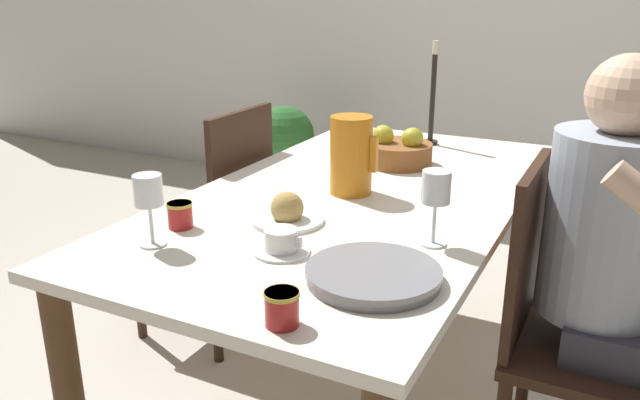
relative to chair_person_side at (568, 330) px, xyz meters
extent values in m
plane|color=beige|center=(-0.64, 0.13, -0.49)|extent=(20.00, 20.00, 0.00)
cube|color=silver|center=(-0.64, 0.13, 0.23)|extent=(0.92, 1.74, 0.03)
cylinder|color=#472D19|center=(-1.04, 0.94, -0.14)|extent=(0.07, 0.07, 0.70)
cylinder|color=#472D19|center=(-0.25, 0.94, -0.14)|extent=(0.07, 0.07, 0.70)
cylinder|color=#331E14|center=(-0.11, 0.18, -0.27)|extent=(0.04, 0.04, 0.42)
cube|color=#331E14|center=(0.07, 0.00, -0.05)|extent=(0.42, 0.42, 0.03)
cube|color=#331E14|center=(-0.12, 0.00, 0.19)|extent=(0.03, 0.39, 0.46)
cylinder|color=#331E14|center=(-1.55, 0.08, -0.27)|extent=(0.04, 0.04, 0.42)
cylinder|color=#331E14|center=(-1.55, 0.45, -0.27)|extent=(0.04, 0.04, 0.42)
cylinder|color=#331E14|center=(-1.18, 0.08, -0.27)|extent=(0.04, 0.04, 0.42)
cylinder|color=#331E14|center=(-1.18, 0.45, -0.27)|extent=(0.04, 0.04, 0.42)
cube|color=#331E14|center=(-1.36, 0.27, -0.05)|extent=(0.42, 0.42, 0.03)
cube|color=#331E14|center=(-1.17, 0.27, 0.19)|extent=(0.03, 0.39, 0.46)
cube|color=#33333D|center=(0.14, 0.03, 0.01)|extent=(0.30, 0.34, 0.11)
cylinder|color=#9EA8B7|center=(0.05, 0.03, 0.29)|extent=(0.30, 0.30, 0.46)
sphere|color=#D6AD8E|center=(0.05, 0.03, 0.60)|extent=(0.19, 0.19, 0.19)
cylinder|color=orange|center=(-0.66, 0.10, 0.36)|extent=(0.13, 0.13, 0.23)
cube|color=orange|center=(-0.59, 0.10, 0.37)|extent=(0.02, 0.02, 0.11)
cone|color=orange|center=(-0.71, 0.10, 0.46)|extent=(0.04, 0.04, 0.04)
cylinder|color=white|center=(-0.32, -0.18, 0.25)|extent=(0.07, 0.07, 0.00)
cylinder|color=white|center=(-0.32, -0.18, 0.30)|extent=(0.01, 0.01, 0.10)
cylinder|color=white|center=(-0.32, -0.18, 0.39)|extent=(0.07, 0.07, 0.08)
cylinder|color=white|center=(-0.92, -0.49, 0.25)|extent=(0.07, 0.07, 0.00)
cylinder|color=white|center=(-0.92, -0.49, 0.30)|extent=(0.01, 0.01, 0.10)
cylinder|color=white|center=(-0.92, -0.49, 0.38)|extent=(0.07, 0.07, 0.07)
cylinder|color=gold|center=(-0.92, -0.49, 0.37)|extent=(0.06, 0.06, 0.04)
cylinder|color=white|center=(-0.62, -0.39, 0.25)|extent=(0.14, 0.14, 0.01)
cylinder|color=white|center=(-0.62, -0.39, 0.28)|extent=(0.08, 0.08, 0.05)
cube|color=white|center=(-0.57, -0.39, 0.28)|extent=(0.01, 0.01, 0.03)
cylinder|color=gray|center=(-0.37, -0.43, 0.25)|extent=(0.28, 0.28, 0.02)
cylinder|color=gray|center=(-0.37, -0.43, 0.27)|extent=(0.29, 0.29, 0.01)
cylinder|color=white|center=(-0.70, -0.21, 0.25)|extent=(0.19, 0.19, 0.01)
sphere|color=tan|center=(-0.70, -0.21, 0.29)|extent=(0.09, 0.09, 0.09)
cylinder|color=#A81E1E|center=(-0.45, -0.67, 0.28)|extent=(0.06, 0.06, 0.07)
cylinder|color=gold|center=(-0.45, -0.67, 0.31)|extent=(0.07, 0.07, 0.01)
cylinder|color=#A81E1E|center=(-0.93, -0.36, 0.28)|extent=(0.06, 0.06, 0.07)
cylinder|color=gold|center=(-0.93, -0.36, 0.31)|extent=(0.07, 0.07, 0.01)
cylinder|color=brown|center=(-0.65, 0.47, 0.28)|extent=(0.24, 0.24, 0.08)
sphere|color=gold|center=(-0.59, 0.46, 0.34)|extent=(0.08, 0.08, 0.08)
sphere|color=gold|center=(-0.70, 0.46, 0.34)|extent=(0.08, 0.08, 0.08)
cylinder|color=black|center=(-0.64, 0.81, 0.25)|extent=(0.06, 0.06, 0.01)
cylinder|color=black|center=(-0.64, 0.81, 0.43)|extent=(0.02, 0.02, 0.34)
cylinder|color=beige|center=(-0.64, 0.81, 0.62)|extent=(0.02, 0.02, 0.05)
cylinder|color=beige|center=(-1.86, 1.76, -0.41)|extent=(0.29, 0.29, 0.14)
cylinder|color=brown|center=(-1.86, 1.76, -0.27)|extent=(0.04, 0.04, 0.15)
sphere|color=#2D6B2D|center=(-1.86, 1.76, -0.04)|extent=(0.37, 0.37, 0.37)
camera|label=1|loc=(0.07, -1.54, 0.83)|focal=35.00mm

